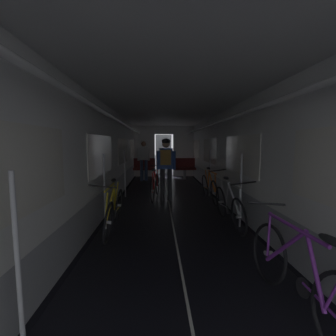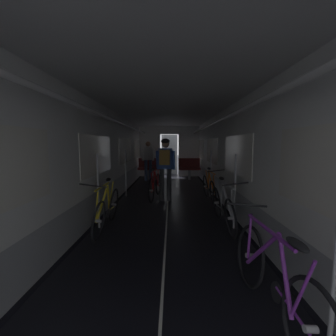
% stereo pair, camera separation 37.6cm
% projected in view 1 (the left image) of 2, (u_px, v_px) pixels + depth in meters
% --- Properties ---
extents(ground_plane, '(60.00, 60.00, 0.00)m').
position_uv_depth(ground_plane, '(188.00, 306.00, 2.22)').
color(ground_plane, black).
extents(train_car_shell, '(3.14, 12.34, 2.57)m').
position_uv_depth(train_car_shell, '(170.00, 139.00, 5.62)').
color(train_car_shell, black).
rests_on(train_car_shell, ground).
extents(bench_seat_far_left, '(0.98, 0.51, 0.95)m').
position_uv_depth(bench_seat_far_left, '(144.00, 167.00, 10.15)').
color(bench_seat_far_left, gray).
rests_on(bench_seat_far_left, ground).
extents(bench_seat_far_right, '(0.98, 0.51, 0.95)m').
position_uv_depth(bench_seat_far_right, '(184.00, 167.00, 10.22)').
color(bench_seat_far_right, gray).
rests_on(bench_seat_far_right, ground).
extents(bicycle_orange, '(0.44, 1.69, 0.95)m').
position_uv_depth(bicycle_orange, '(210.00, 187.00, 6.29)').
color(bicycle_orange, black).
rests_on(bicycle_orange, ground).
extents(bicycle_yellow, '(0.44, 1.69, 0.95)m').
position_uv_depth(bicycle_yellow, '(114.00, 210.00, 4.14)').
color(bicycle_yellow, black).
rests_on(bicycle_yellow, ground).
extents(bicycle_silver, '(0.44, 1.69, 0.95)m').
position_uv_depth(bicycle_silver, '(229.00, 206.00, 4.41)').
color(bicycle_silver, black).
rests_on(bicycle_silver, ground).
extents(bicycle_purple, '(0.44, 1.69, 0.95)m').
position_uv_depth(bicycle_purple, '(299.00, 275.00, 2.09)').
color(bicycle_purple, black).
rests_on(bicycle_purple, ground).
extents(person_cyclist_aisle, '(0.55, 0.41, 1.73)m').
position_uv_depth(person_cyclist_aisle, '(166.00, 162.00, 6.26)').
color(person_cyclist_aisle, '#2D2D33').
rests_on(person_cyclist_aisle, ground).
extents(bicycle_red_in_aisle, '(0.44, 1.68, 0.94)m').
position_uv_depth(bicycle_red_in_aisle, '(155.00, 185.00, 6.58)').
color(bicycle_red_in_aisle, black).
rests_on(bicycle_red_in_aisle, ground).
extents(person_standing_near_bench, '(0.53, 0.23, 1.69)m').
position_uv_depth(person_standing_near_bench, '(144.00, 158.00, 9.73)').
color(person_standing_near_bench, '#384C75').
rests_on(person_standing_near_bench, ground).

